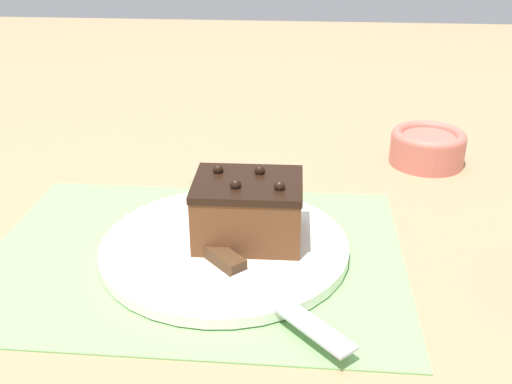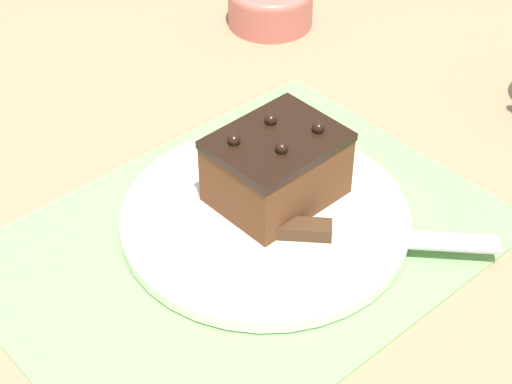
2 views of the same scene
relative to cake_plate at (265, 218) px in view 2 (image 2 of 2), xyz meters
name	(u,v)px [view 2 (image 2 of 2)]	position (x,y,z in m)	size (l,w,h in m)	color
ground_plane	(244,245)	(0.03, 0.01, -0.01)	(3.00, 3.00, 0.00)	#9E7F5B
placemat_woven	(244,243)	(0.03, 0.01, -0.01)	(0.46, 0.34, 0.00)	#7AB266
cake_plate	(265,218)	(0.00, 0.00, 0.00)	(0.27, 0.27, 0.01)	white
chocolate_cake	(277,167)	(-0.03, -0.01, 0.04)	(0.12, 0.10, 0.08)	brown
serving_knife	(334,232)	(-0.03, 0.07, 0.01)	(0.17, 0.18, 0.01)	#472D19
small_bowl	(270,4)	(-0.27, -0.29, 0.02)	(0.11, 0.11, 0.05)	#C66656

